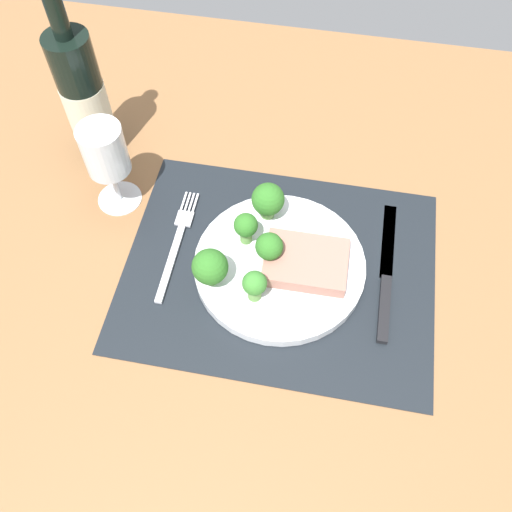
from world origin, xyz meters
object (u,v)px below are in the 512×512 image
Objects in this scene: wine_glass at (106,155)px; wine_bottle at (85,98)px; knife at (386,281)px; steak at (305,264)px; fork at (177,243)px; plate at (280,265)px.

wine_bottle is at bearing 123.46° from wine_glass.
wine_glass is at bearing 166.87° from knife.
fork is (-18.75, 1.69, -2.39)cm from steak.
wine_glass is at bearing -56.54° from wine_bottle.
plate is 0.82× the size of wine_bottle.
steak is at bearing -178.60° from knife.
wine_glass is (-29.55, 8.34, 6.76)cm from steak.
fork is (-15.22, 1.42, -0.55)cm from plate.
plate is 2.11× the size of steak.
plate is 15.29cm from fork.
fork is 25.42cm from wine_bottle.
wine_bottle is at bearing 153.73° from steak.
plate is at bearing -3.48° from fork.
wine_glass is at bearing 150.25° from fork.
steak is at bearing -4.43° from plate.
fork is 0.83× the size of knife.
knife reaches higher than fork.
knife is at bearing -10.45° from wine_glass.
plate is 4.00cm from steak.
fork is at bearing -43.24° from wine_bottle.
plate is at bearing 179.38° from knife.
wine_bottle is (-35.67, 17.61, 7.93)cm from steak.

